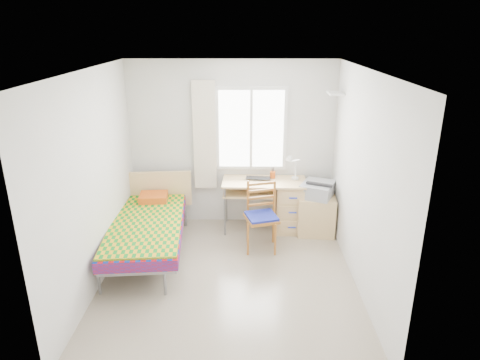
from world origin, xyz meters
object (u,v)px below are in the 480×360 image
(bed, at_px, (148,225))
(desk, at_px, (286,203))
(chair, at_px, (262,212))
(printer, at_px, (318,189))
(cabinet, at_px, (316,214))

(bed, bearing_deg, desk, 16.91)
(bed, distance_m, desk, 2.15)
(chair, distance_m, printer, 1.01)
(chair, xyz_separation_m, cabinet, (0.86, 0.48, -0.25))
(cabinet, height_order, printer, printer)
(chair, distance_m, cabinet, 1.01)
(desk, bearing_deg, cabinet, -15.07)
(cabinet, xyz_separation_m, printer, (0.00, 0.02, 0.41))
(cabinet, bearing_deg, bed, -159.47)
(bed, relative_size, desk, 1.66)
(chair, bearing_deg, bed, 170.83)
(desk, distance_m, cabinet, 0.49)
(desk, bearing_deg, printer, -13.03)
(bed, xyz_separation_m, chair, (1.59, 0.19, 0.11))
(bed, xyz_separation_m, desk, (2.00, 0.80, -0.00))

